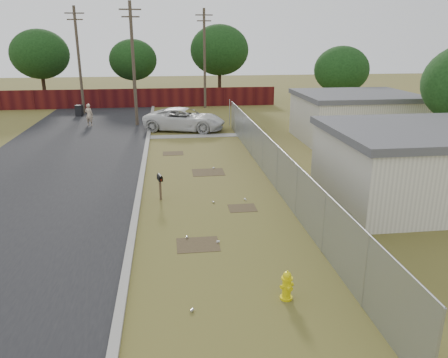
{
  "coord_description": "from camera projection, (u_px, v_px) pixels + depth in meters",
  "views": [
    {
      "loc": [
        -1.62,
        -18.04,
        6.56
      ],
      "look_at": [
        0.52,
        -1.51,
        1.1
      ],
      "focal_mm": 35.0,
      "sensor_mm": 36.0,
      "label": 1
    }
  ],
  "objects": [
    {
      "name": "scattered_litter",
      "position": [
        214.0,
        217.0,
        16.58
      ],
      "size": [
        2.79,
        12.42,
        0.07
      ],
      "color": "silver",
      "rests_on": "ground"
    },
    {
      "name": "fire_hydrant",
      "position": [
        287.0,
        286.0,
        11.35
      ],
      "size": [
        0.42,
        0.42,
        0.83
      ],
      "color": "yellow",
      "rests_on": "ground"
    },
    {
      "name": "pickup_truck",
      "position": [
        185.0,
        119.0,
        31.79
      ],
      "size": [
        6.38,
        4.33,
        1.62
      ],
      "primitive_type": "imported",
      "rotation": [
        0.0,
        0.0,
        1.26
      ],
      "color": "silver",
      "rests_on": "ground"
    },
    {
      "name": "pedestrian",
      "position": [
        89.0,
        115.0,
        33.38
      ],
      "size": [
        0.72,
        0.6,
        1.69
      ],
      "primitive_type": "imported",
      "rotation": [
        0.0,
        0.0,
        2.78
      ],
      "color": "#BFA78C",
      "rests_on": "ground"
    },
    {
      "name": "street",
      "position": [
        82.0,
        152.0,
        26.0
      ],
      "size": [
        15.1,
        60.0,
        0.12
      ],
      "color": "black",
      "rests_on": "ground"
    },
    {
      "name": "privacy_fence",
      "position": [
        121.0,
        98.0,
        41.79
      ],
      "size": [
        30.0,
        0.12,
        1.8
      ],
      "primitive_type": "cube",
      "color": "#4C1210",
      "rests_on": "ground"
    },
    {
      "name": "mailbox",
      "position": [
        160.0,
        180.0,
        18.14
      ],
      "size": [
        0.26,
        0.49,
        1.11
      ],
      "color": "brown",
      "rests_on": "ground"
    },
    {
      "name": "horizon_trees",
      "position": [
        192.0,
        58.0,
        40.1
      ],
      "size": [
        33.32,
        31.94,
        7.78
      ],
      "color": "#312316",
      "rests_on": "ground"
    },
    {
      "name": "chainlink_fence",
      "position": [
        272.0,
        166.0,
        20.34
      ],
      "size": [
        0.1,
        27.06,
        2.02
      ],
      "color": "#97999F",
      "rests_on": "ground"
    },
    {
      "name": "trash_bin",
      "position": [
        79.0,
        110.0,
        37.57
      ],
      "size": [
        0.7,
        0.76,
        0.94
      ],
      "color": "black",
      "rests_on": "ground"
    },
    {
      "name": "ground",
      "position": [
        208.0,
        193.0,
        19.24
      ],
      "size": [
        120.0,
        120.0,
        0.0
      ],
      "primitive_type": "plane",
      "color": "brown",
      "rests_on": "ground"
    },
    {
      "name": "houses",
      "position": [
        386.0,
        136.0,
        22.89
      ],
      "size": [
        9.3,
        17.24,
        3.1
      ],
      "color": "silver",
      "rests_on": "ground"
    },
    {
      "name": "utility_poles",
      "position": [
        141.0,
        60.0,
        36.81
      ],
      "size": [
        12.6,
        8.24,
        9.0
      ],
      "color": "#4A3E31",
      "rests_on": "ground"
    }
  ]
}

